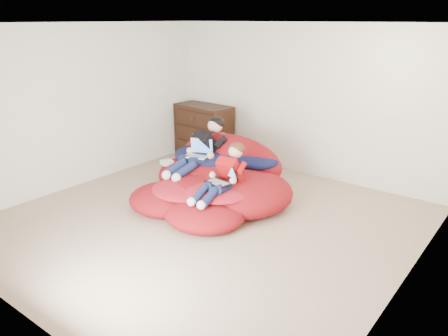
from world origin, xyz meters
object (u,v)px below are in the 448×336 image
(dresser, at_px, (204,131))
(laptop_white, at_px, (199,152))
(older_boy, at_px, (203,146))
(beanbag_pile, at_px, (216,180))
(younger_boy, at_px, (225,172))
(laptop_black, at_px, (223,177))

(dresser, xyz_separation_m, laptop_white, (1.13, -1.45, 0.14))
(older_boy, xyz_separation_m, laptop_white, (0.00, -0.11, -0.06))
(laptop_white, bearing_deg, older_boy, 90.00)
(beanbag_pile, distance_m, older_boy, 0.57)
(younger_boy, xyz_separation_m, laptop_white, (-0.83, 0.43, 0.03))
(beanbag_pile, distance_m, laptop_black, 0.73)
(laptop_white, height_order, laptop_black, laptop_white)
(laptop_black, bearing_deg, older_boy, 144.84)
(beanbag_pile, height_order, older_boy, older_boy)
(laptop_white, xyz_separation_m, laptop_black, (0.83, -0.48, -0.08))
(younger_boy, xyz_separation_m, laptop_black, (0.00, -0.05, -0.05))
(beanbag_pile, distance_m, younger_boy, 0.73)
(dresser, relative_size, beanbag_pile, 0.49)
(beanbag_pile, distance_m, laptop_white, 0.52)
(younger_boy, relative_size, laptop_black, 2.58)
(laptop_white, bearing_deg, laptop_black, -30.02)
(laptop_black, bearing_deg, beanbag_pile, 136.01)
(dresser, bearing_deg, beanbag_pile, -44.71)
(dresser, height_order, laptop_black, dresser)
(dresser, bearing_deg, laptop_black, -44.53)
(dresser, relative_size, older_boy, 0.95)
(beanbag_pile, xyz_separation_m, younger_boy, (0.48, -0.41, 0.35))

